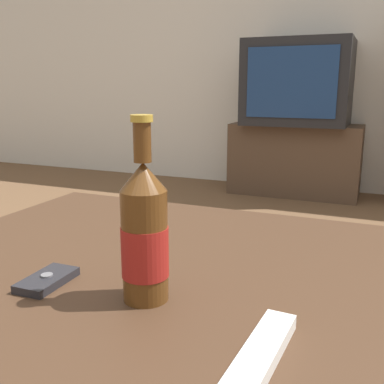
# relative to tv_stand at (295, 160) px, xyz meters

# --- Properties ---
(back_wall) EXTENTS (8.00, 0.05, 2.60)m
(back_wall) POSITION_rel_tv_stand_xyz_m (0.24, 0.27, 1.03)
(back_wall) COLOR silver
(back_wall) RESTS_ON ground_plane
(coffee_table) EXTENTS (1.03, 0.89, 0.49)m
(coffee_table) POSITION_rel_tv_stand_xyz_m (0.24, -2.76, 0.16)
(coffee_table) COLOR #422B1C
(coffee_table) RESTS_ON ground_plane
(tv_stand) EXTENTS (0.96, 0.39, 0.53)m
(tv_stand) POSITION_rel_tv_stand_xyz_m (0.00, 0.00, 0.00)
(tv_stand) COLOR #4C3828
(tv_stand) RESTS_ON ground_plane
(television) EXTENTS (0.74, 0.59, 0.60)m
(television) POSITION_rel_tv_stand_xyz_m (0.00, -0.00, 0.57)
(television) COLOR black
(television) RESTS_ON tv_stand
(beer_bottle) EXTENTS (0.07, 0.07, 0.28)m
(beer_bottle) POSITION_rel_tv_stand_xyz_m (0.28, -2.86, 0.33)
(beer_bottle) COLOR #563314
(beer_bottle) RESTS_ON coffee_table
(cell_phone) EXTENTS (0.06, 0.11, 0.02)m
(cell_phone) POSITION_rel_tv_stand_xyz_m (0.10, -2.87, 0.23)
(cell_phone) COLOR #232328
(cell_phone) RESTS_ON coffee_table
(remote_control) EXTENTS (0.05, 0.18, 0.02)m
(remote_control) POSITION_rel_tv_stand_xyz_m (0.48, -2.94, 0.24)
(remote_control) COLOR white
(remote_control) RESTS_ON coffee_table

